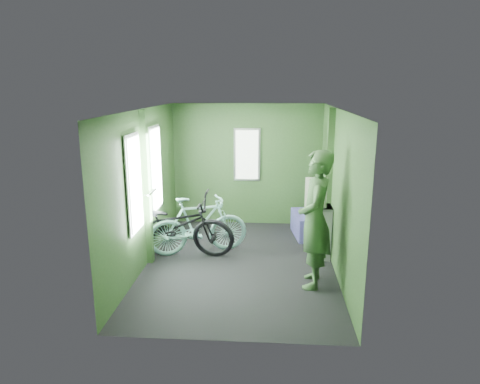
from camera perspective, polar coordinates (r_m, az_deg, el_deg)
The scene contains 6 objects.
room at distance 6.15m, azimuth -0.38°, elevation 2.90°, with size 4.00×4.02×2.31m.
bicycle_black at distance 6.94m, azimuth -8.77°, elevation -8.35°, with size 0.67×1.93×1.02m, color black.
bicycle_mint at distance 6.96m, azimuth -5.50°, elevation -8.16°, with size 0.45×1.59×0.96m, color #7FC2BB.
passenger at distance 5.68m, azimuth 9.96°, elevation -3.64°, with size 0.50×0.75×1.84m.
waste_box at distance 6.78m, azimuth 10.90°, elevation -5.25°, with size 0.24×0.34×0.83m, color slate.
bench_seat at distance 7.73m, azimuth 9.17°, elevation -3.96°, with size 0.57×0.88×0.87m.
Camera 1 is at (0.43, -5.98, 2.64)m, focal length 32.00 mm.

